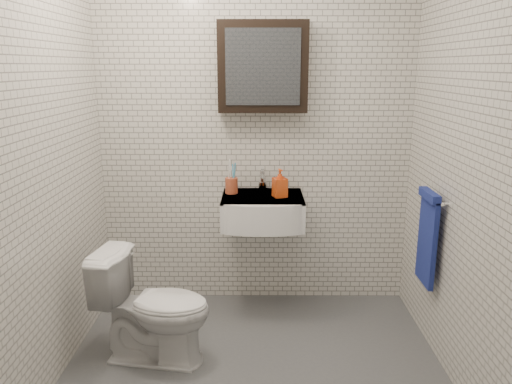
# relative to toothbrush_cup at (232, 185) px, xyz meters

# --- Properties ---
(ground) EXTENTS (2.20, 2.00, 0.01)m
(ground) POSITION_rel_toothbrush_cup_xyz_m (0.16, -0.85, -0.90)
(ground) COLOR #505358
(ground) RESTS_ON ground
(room_shell) EXTENTS (2.22, 2.02, 2.51)m
(room_shell) POSITION_rel_toothbrush_cup_xyz_m (0.16, -0.85, 0.56)
(room_shell) COLOR silver
(room_shell) RESTS_ON ground
(washbasin) EXTENTS (0.55, 0.50, 0.20)m
(washbasin) POSITION_rel_toothbrush_cup_xyz_m (0.21, -0.12, -0.15)
(washbasin) COLOR white
(washbasin) RESTS_ON room_shell
(faucet) EXTENTS (0.06, 0.20, 0.15)m
(faucet) POSITION_rel_toothbrush_cup_xyz_m (0.21, 0.08, 0.01)
(faucet) COLOR silver
(faucet) RESTS_ON washbasin
(mirror_cabinet) EXTENTS (0.60, 0.15, 0.60)m
(mirror_cabinet) POSITION_rel_toothbrush_cup_xyz_m (0.21, 0.08, 0.79)
(mirror_cabinet) COLOR black
(mirror_cabinet) RESTS_ON room_shell
(towel_rail) EXTENTS (0.09, 0.30, 0.58)m
(towel_rail) POSITION_rel_toothbrush_cup_xyz_m (1.21, -0.50, -0.19)
(towel_rail) COLOR silver
(towel_rail) RESTS_ON room_shell
(toothbrush_cup) EXTENTS (0.09, 0.09, 0.24)m
(toothbrush_cup) POSITION_rel_toothbrush_cup_xyz_m (0.00, 0.00, 0.00)
(toothbrush_cup) COLOR #A34428
(toothbrush_cup) RESTS_ON washbasin
(soap_bottle) EXTENTS (0.11, 0.11, 0.19)m
(soap_bottle) POSITION_rel_toothbrush_cup_xyz_m (0.33, -0.10, 0.04)
(soap_bottle) COLOR orange
(soap_bottle) RESTS_ON washbasin
(toilet) EXTENTS (0.72, 0.48, 0.68)m
(toilet) POSITION_rel_toothbrush_cup_xyz_m (-0.43, -0.69, -0.57)
(toilet) COLOR white
(toilet) RESTS_ON ground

